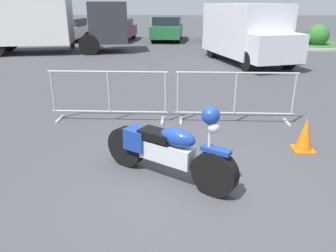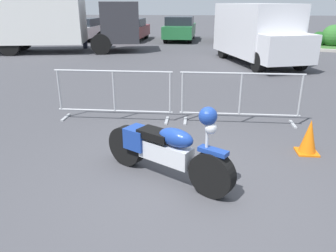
# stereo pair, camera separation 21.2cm
# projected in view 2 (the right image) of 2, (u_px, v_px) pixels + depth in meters

# --- Properties ---
(ground_plane) EXTENTS (120.00, 120.00, 0.00)m
(ground_plane) POSITION_uv_depth(u_px,v_px,m) (188.00, 188.00, 4.48)
(ground_plane) COLOR #424247
(motorcycle) EXTENTS (1.89, 1.26, 1.20)m
(motorcycle) POSITION_uv_depth(u_px,v_px,m) (166.00, 149.00, 4.57)
(motorcycle) COLOR black
(motorcycle) RESTS_ON ground
(crowd_barrier_near) EXTENTS (2.46, 0.45, 1.07)m
(crowd_barrier_near) POSITION_uv_depth(u_px,v_px,m) (114.00, 95.00, 6.86)
(crowd_barrier_near) COLOR #9EA0A5
(crowd_barrier_near) RESTS_ON ground
(crowd_barrier_far) EXTENTS (2.46, 0.45, 1.07)m
(crowd_barrier_far) POSITION_uv_depth(u_px,v_px,m) (240.00, 97.00, 6.65)
(crowd_barrier_far) COLOR #9EA0A5
(crowd_barrier_far) RESTS_ON ground
(box_truck) EXTENTS (7.98, 3.60, 2.98)m
(box_truck) POSITION_uv_depth(u_px,v_px,m) (49.00, 18.00, 15.83)
(box_truck) COLOR silver
(box_truck) RESTS_ON ground
(delivery_van) EXTENTS (3.38, 5.36, 2.31)m
(delivery_van) POSITION_uv_depth(u_px,v_px,m) (258.00, 32.00, 13.17)
(delivery_van) COLOR silver
(delivery_van) RESTS_ON ground
(parked_car_silver) EXTENTS (1.99, 4.50, 1.50)m
(parked_car_silver) POSITION_uv_depth(u_px,v_px,m) (43.00, 27.00, 22.13)
(parked_car_silver) COLOR #B7BABF
(parked_car_silver) RESTS_ON ground
(parked_car_white) EXTENTS (1.81, 4.09, 1.37)m
(parked_car_white) POSITION_uv_depth(u_px,v_px,m) (86.00, 29.00, 21.45)
(parked_car_white) COLOR white
(parked_car_white) RESTS_ON ground
(parked_car_maroon) EXTENTS (1.81, 4.08, 1.36)m
(parked_car_maroon) POSITION_uv_depth(u_px,v_px,m) (132.00, 29.00, 21.14)
(parked_car_maroon) COLOR maroon
(parked_car_maroon) RESTS_ON ground
(parked_car_green) EXTENTS (1.98, 4.48, 1.50)m
(parked_car_green) POSITION_uv_depth(u_px,v_px,m) (180.00, 28.00, 21.07)
(parked_car_green) COLOR #236B38
(parked_car_green) RESTS_ON ground
(parked_car_black) EXTENTS (1.80, 4.06, 1.36)m
(parked_car_black) POSITION_uv_depth(u_px,v_px,m) (229.00, 30.00, 20.58)
(parked_car_black) COLOR black
(parked_car_black) RESTS_ON ground
(parked_car_yellow) EXTENTS (1.97, 4.46, 1.49)m
(parked_car_yellow) POSITION_uv_depth(u_px,v_px,m) (280.00, 30.00, 20.19)
(parked_car_yellow) COLOR yellow
(parked_car_yellow) RESTS_ON ground
(pedestrian) EXTENTS (0.42, 0.42, 1.69)m
(pedestrian) POSITION_uv_depth(u_px,v_px,m) (84.00, 31.00, 17.41)
(pedestrian) COLOR #262838
(pedestrian) RESTS_ON ground
(planter_island) EXTENTS (4.45, 4.45, 1.24)m
(planter_island) POSITION_uv_depth(u_px,v_px,m) (328.00, 42.00, 18.04)
(planter_island) COLOR #ADA89E
(planter_island) RESTS_ON ground
(traffic_cone) EXTENTS (0.34, 0.34, 0.59)m
(traffic_cone) POSITION_uv_depth(u_px,v_px,m) (309.00, 137.00, 5.40)
(traffic_cone) COLOR orange
(traffic_cone) RESTS_ON ground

